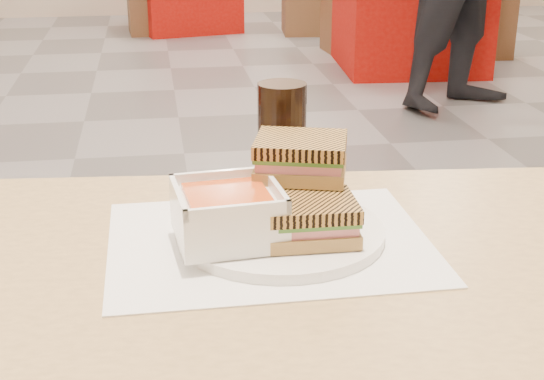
{
  "coord_description": "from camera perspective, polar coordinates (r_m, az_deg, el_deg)",
  "views": [
    {
      "loc": [
        -0.12,
        -2.86,
        1.16
      ],
      "look_at": [
        0.01,
        -2.0,
        0.82
      ],
      "focal_mm": 51.58,
      "sensor_mm": 36.0,
      "label": 1
    }
  ],
  "objects": [
    {
      "name": "plate",
      "position": [
        0.97,
        0.65,
        -3.1
      ],
      "size": [
        0.26,
        0.26,
        0.01
      ],
      "color": "white",
      "rests_on": "tray_liner"
    },
    {
      "name": "panini_lower",
      "position": [
        0.93,
        2.8,
        -2.11
      ],
      "size": [
        0.11,
        0.09,
        0.05
      ],
      "color": "#9F7E4A",
      "rests_on": "plate"
    },
    {
      "name": "soup_bowl",
      "position": [
        0.93,
        -3.23,
        -1.87
      ],
      "size": [
        0.13,
        0.13,
        0.07
      ],
      "color": "white",
      "rests_on": "plate"
    },
    {
      "name": "bg_chair_2l",
      "position": [
        6.88,
        -8.71,
        13.15
      ],
      "size": [
        0.43,
        0.43,
        0.46
      ],
      "color": "brown",
      "rests_on": "ground"
    },
    {
      "name": "bg_chair_1l",
      "position": [
        6.01,
        6.01,
        12.14
      ],
      "size": [
        0.44,
        0.44,
        0.46
      ],
      "color": "brown",
      "rests_on": "ground"
    },
    {
      "name": "bg_chair_1r",
      "position": [
        6.03,
        14.89,
        11.59
      ],
      "size": [
        0.42,
        0.42,
        0.46
      ],
      "color": "brown",
      "rests_on": "ground"
    },
    {
      "name": "main_table",
      "position": [
        0.93,
        -4.51,
        -12.89
      ],
      "size": [
        1.26,
        0.81,
        0.75
      ],
      "color": "tan",
      "rests_on": "ground"
    },
    {
      "name": "bg_chair_2r",
      "position": [
        6.8,
        2.64,
        13.32
      ],
      "size": [
        0.45,
        0.45,
        0.47
      ],
      "color": "brown",
      "rests_on": "ground"
    },
    {
      "name": "panini_upper",
      "position": [
        0.98,
        2.11,
        2.42
      ],
      "size": [
        0.13,
        0.12,
        0.05
      ],
      "color": "#9F7E4A",
      "rests_on": "panini_lower"
    },
    {
      "name": "cola_glass",
      "position": [
        1.13,
        0.72,
        4.08
      ],
      "size": [
        0.07,
        0.07,
        0.15
      ],
      "color": "black",
      "rests_on": "main_table"
    },
    {
      "name": "tray_liner",
      "position": [
        0.96,
        -0.2,
        -3.81
      ],
      "size": [
        0.39,
        0.31,
        0.0
      ],
      "color": "white",
      "rests_on": "main_table"
    },
    {
      "name": "bg_table_1",
      "position": [
        5.49,
        10.03,
        12.92
      ],
      "size": [
        0.97,
        0.97,
        0.8
      ],
      "color": "#9E130B",
      "rests_on": "ground"
    }
  ]
}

